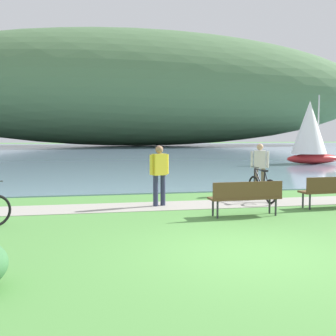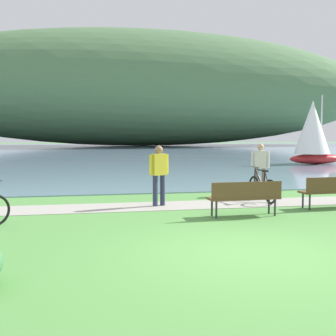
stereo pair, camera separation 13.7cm
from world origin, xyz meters
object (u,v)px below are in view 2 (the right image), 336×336
(bicycle_leaning_near_bench, at_px, (262,188))
(person_on_the_grass, at_px, (159,172))
(park_bench_near_camera, at_px, (245,196))
(person_at_shoreline, at_px, (260,165))
(park_bench_further_along, at_px, (333,189))
(sailboat_toward_hillside, at_px, (313,132))

(bicycle_leaning_near_bench, bearing_deg, person_on_the_grass, -174.96)
(park_bench_near_camera, distance_m, person_at_shoreline, 4.17)
(park_bench_near_camera, relative_size, person_on_the_grass, 1.06)
(bicycle_leaning_near_bench, xyz_separation_m, person_on_the_grass, (-3.21, -0.28, 0.58))
(park_bench_further_along, relative_size, person_on_the_grass, 1.07)
(person_at_shoreline, height_order, sailboat_toward_hillside, sailboat_toward_hillside)
(park_bench_near_camera, relative_size, sailboat_toward_hillside, 0.39)
(park_bench_further_along, height_order, bicycle_leaning_near_bench, bicycle_leaning_near_bench)
(bicycle_leaning_near_bench, relative_size, sailboat_toward_hillside, 0.38)
(sailboat_toward_hillside, bearing_deg, park_bench_further_along, -117.61)
(park_bench_near_camera, distance_m, bicycle_leaning_near_bench, 2.62)
(park_bench_near_camera, xyz_separation_m, sailboat_toward_hillside, (11.09, 16.52, 1.69))
(park_bench_near_camera, bearing_deg, person_at_shoreline, 62.04)
(bicycle_leaning_near_bench, bearing_deg, person_at_shoreline, 69.11)
(person_on_the_grass, height_order, sailboat_toward_hillside, sailboat_toward_hillside)
(park_bench_further_along, height_order, sailboat_toward_hillside, sailboat_toward_hillside)
(park_bench_further_along, bearing_deg, park_bench_near_camera, -166.47)
(park_bench_further_along, relative_size, person_at_shoreline, 1.07)
(park_bench_near_camera, distance_m, park_bench_further_along, 2.88)
(park_bench_further_along, relative_size, sailboat_toward_hillside, 0.40)
(park_bench_further_along, xyz_separation_m, person_on_the_grass, (-4.62, 1.26, 0.46))
(park_bench_near_camera, bearing_deg, bicycle_leaning_near_bench, 57.86)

